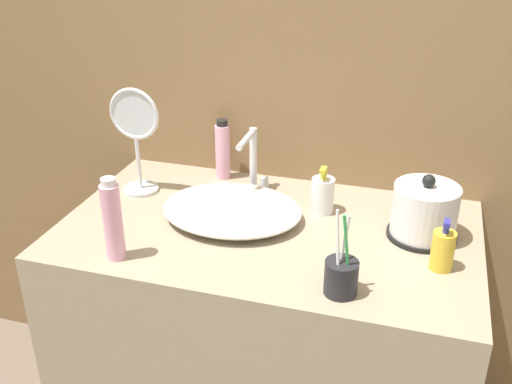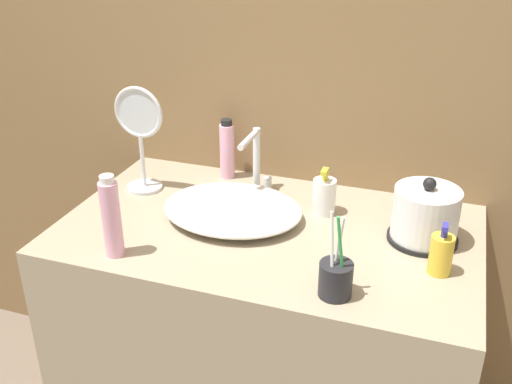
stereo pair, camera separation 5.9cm
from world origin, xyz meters
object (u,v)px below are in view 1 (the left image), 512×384
shampoo_bottle (223,150)px  vanity_mirror (136,134)px  toothbrush_cup (341,276)px  hand_cream_bottle (113,221)px  electric_kettle (424,214)px  faucet (253,157)px  lotion_bottle (443,250)px  mouthwash_bottle (323,195)px

shampoo_bottle → vanity_mirror: 0.27m
toothbrush_cup → hand_cream_bottle: size_ratio=0.97×
electric_kettle → shampoo_bottle: size_ratio=0.94×
shampoo_bottle → faucet: bearing=-29.3°
faucet → lotion_bottle: faucet is taller
shampoo_bottle → hand_cream_bottle: (-0.09, -0.51, 0.01)m
mouthwash_bottle → electric_kettle: bearing=-12.8°
lotion_bottle → faucet: bearing=153.4°
faucet → electric_kettle: faucet is taller
toothbrush_cup → vanity_mirror: size_ratio=0.65×
electric_kettle → faucet: bearing=164.9°
electric_kettle → lotion_bottle: size_ratio=1.34×
electric_kettle → hand_cream_bottle: size_ratio=0.84×
mouthwash_bottle → lotion_bottle: bearing=-32.0°
toothbrush_cup → hand_cream_bottle: bearing=-178.9°
shampoo_bottle → mouthwash_bottle: bearing=-22.0°
electric_kettle → mouthwash_bottle: 0.28m
lotion_bottle → vanity_mirror: 0.89m
electric_kettle → vanity_mirror: size_ratio=0.56×
electric_kettle → mouthwash_bottle: (-0.27, 0.06, -0.01)m
lotion_bottle → shampoo_bottle: size_ratio=0.70×
vanity_mirror → shampoo_bottle: bearing=38.1°
hand_cream_bottle → vanity_mirror: vanity_mirror is taller
electric_kettle → shampoo_bottle: 0.64m
shampoo_bottle → hand_cream_bottle: size_ratio=0.89×
lotion_bottle → vanity_mirror: bearing=168.4°
faucet → toothbrush_cup: size_ratio=0.93×
toothbrush_cup → hand_cream_bottle: (-0.54, -0.01, 0.06)m
faucet → electric_kettle: 0.51m
electric_kettle → vanity_mirror: (-0.81, 0.04, 0.11)m
lotion_bottle → electric_kettle: bearing=109.6°
lotion_bottle → shampoo_bottle: 0.74m
toothbrush_cup → vanity_mirror: 0.75m
lotion_bottle → hand_cream_bottle: hand_cream_bottle is taller
electric_kettle → hand_cream_bottle: hand_cream_bottle is taller
electric_kettle → mouthwash_bottle: size_ratio=1.31×
faucet → mouthwash_bottle: 0.24m
faucet → vanity_mirror: vanity_mirror is taller
lotion_bottle → mouthwash_bottle: bearing=148.0°
hand_cream_bottle → vanity_mirror: bearing=107.5°
toothbrush_cup → mouthwash_bottle: size_ratio=1.51×
electric_kettle → toothbrush_cup: (-0.16, -0.30, -0.02)m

